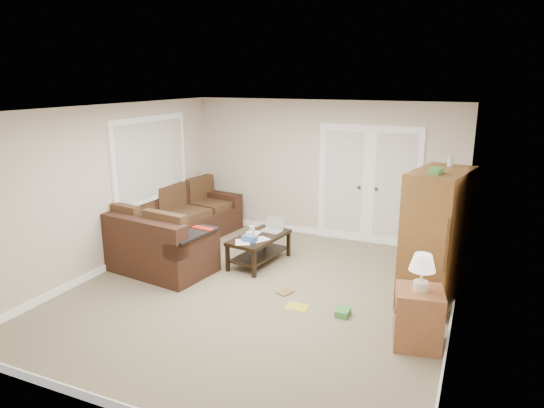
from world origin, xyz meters
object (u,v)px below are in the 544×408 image
at_px(sectional_sofa, 170,232).
at_px(coffee_table, 260,248).
at_px(tv_armoire, 436,237).
at_px(side_cabinet, 418,313).

bearing_deg(sectional_sofa, coffee_table, 12.76).
distance_m(sectional_sofa, tv_armoire, 4.31).
xyz_separation_m(tv_armoire, side_cabinet, (-0.03, -1.19, -0.51)).
distance_m(sectional_sofa, side_cabinet, 4.46).
relative_size(tv_armoire, side_cabinet, 1.78).
height_order(sectional_sofa, coffee_table, sectional_sofa).
xyz_separation_m(sectional_sofa, side_cabinet, (4.24, -1.38, 0.03)).
relative_size(coffee_table, tv_armoire, 0.63).
distance_m(sectional_sofa, coffee_table, 1.63).
height_order(coffee_table, side_cabinet, side_cabinet).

